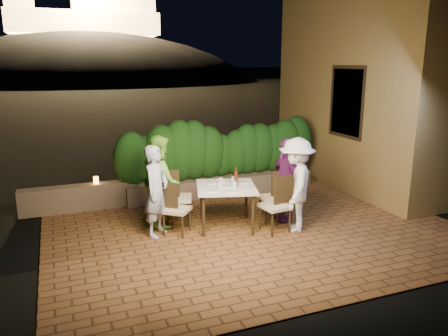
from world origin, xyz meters
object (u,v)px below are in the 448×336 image
chair_left_back (179,197)px  diner_purple (286,180)px  diner_green (161,180)px  diner_white (296,185)px  parapet_lamp (96,180)px  bowl (221,181)px  chair_right_front (275,205)px  chair_left_front (177,209)px  dining_table (226,207)px  beer_bottle (236,177)px  chair_right_back (272,196)px  diner_blue (156,191)px

chair_left_back → diner_purple: bearing=2.2°
diner_green → diner_white: bearing=-116.8°
diner_purple → parapet_lamp: diner_purple is taller
bowl → chair_right_front: bearing=-49.0°
chair_left_front → diner_purple: size_ratio=0.58×
chair_left_front → chair_right_front: size_ratio=0.92×
chair_left_back → chair_right_front: 1.73m
dining_table → diner_white: bearing=-28.1°
beer_bottle → diner_green: (-1.18, 0.62, -0.10)m
parapet_lamp → chair_right_front: bearing=-41.5°
bowl → chair_left_back: chair_left_back is taller
chair_right_back → diner_white: (0.16, -0.54, 0.35)m
diner_blue → parapet_lamp: bearing=64.5°
chair_left_front → chair_right_back: size_ratio=0.95×
beer_bottle → chair_right_front: size_ratio=0.34×
chair_left_back → chair_right_back: 1.70m
beer_bottle → diner_green: size_ratio=0.20×
chair_right_front → diner_purple: (0.44, 0.45, 0.29)m
diner_green → diner_blue: bearing=160.7°
beer_bottle → diner_white: diner_white is taller
diner_white → bowl: bearing=-94.5°
chair_right_front → diner_blue: bearing=-25.2°
dining_table → diner_purple: 1.21m
dining_table → diner_green: bearing=150.3°
diner_blue → parapet_lamp: 2.00m
parapet_lamp → diner_white: bearing=-38.7°
chair_right_front → diner_white: size_ratio=0.59×
chair_right_back → diner_purple: 0.39m
bowl → diner_blue: bearing=-170.3°
dining_table → bowl: bearing=88.0°
dining_table → chair_right_front: chair_right_front is taller
chair_left_back → chair_right_front: size_ratio=1.04×
beer_bottle → diner_blue: bearing=175.1°
chair_right_back → diner_green: bearing=-9.1°
diner_green → diner_purple: size_ratio=1.06×
chair_right_back → diner_white: diner_white is taller
dining_table → chair_right_back: size_ratio=1.08×
dining_table → chair_right_back: chair_right_back is taller
diner_purple → beer_bottle: bearing=-91.5°
chair_right_back → parapet_lamp: chair_right_back is taller
beer_bottle → diner_white: 1.04m
chair_left_front → diner_blue: diner_blue is taller
dining_table → diner_white: 1.28m
dining_table → bowl: (0.01, 0.29, 0.40)m
chair_left_back → diner_green: bearing=-179.5°
diner_green → diner_purple: 2.25m
chair_left_front → chair_right_front: chair_right_front is taller
dining_table → chair_left_front: size_ratio=1.13×
beer_bottle → chair_right_back: (0.73, 0.01, -0.45)m
diner_purple → parapet_lamp: (-3.15, 1.95, -0.20)m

